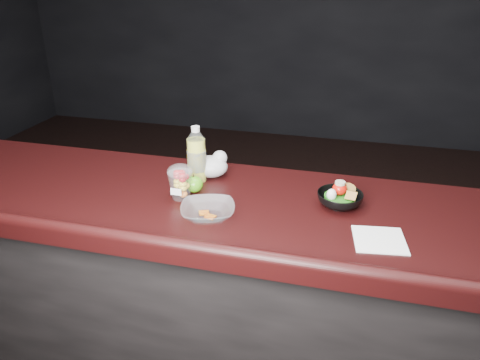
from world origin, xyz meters
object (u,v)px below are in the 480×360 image
object	(u,v)px
green_apple	(194,184)
takeout_bowl	(208,211)
lemonade_bottle	(197,158)
fruit_cup	(180,181)
snack_bowl	(339,198)

from	to	relation	value
green_apple	takeout_bowl	distance (m)	0.21
lemonade_bottle	fruit_cup	world-z (taller)	lemonade_bottle
fruit_cup	green_apple	xyz separation A→B (m)	(0.03, 0.06, -0.04)
lemonade_bottle	green_apple	distance (m)	0.12
lemonade_bottle	fruit_cup	size ratio (longest dim) A/B	1.69
green_apple	lemonade_bottle	bearing A→B (deg)	102.85
lemonade_bottle	takeout_bowl	xyz separation A→B (m)	(0.14, -0.28, -0.07)
lemonade_bottle	takeout_bowl	size ratio (longest dim) A/B	0.98
fruit_cup	snack_bowl	distance (m)	0.58
snack_bowl	takeout_bowl	distance (m)	0.48
green_apple	takeout_bowl	size ratio (longest dim) A/B	0.31
snack_bowl	takeout_bowl	xyz separation A→B (m)	(-0.43, -0.20, -0.01)
fruit_cup	snack_bowl	world-z (taller)	fruit_cup
snack_bowl	takeout_bowl	world-z (taller)	snack_bowl
fruit_cup	green_apple	world-z (taller)	fruit_cup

